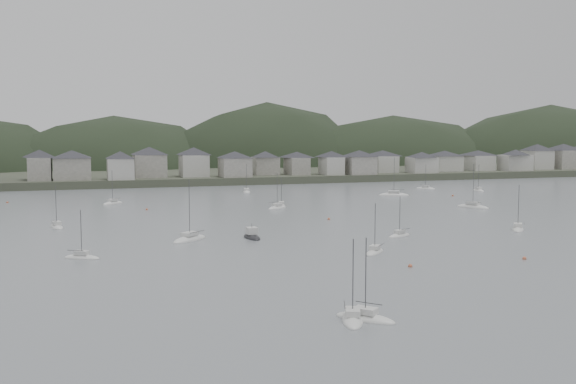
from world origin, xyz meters
name	(u,v)px	position (x,y,z in m)	size (l,w,h in m)	color
ground	(436,273)	(0.00, 0.00, 0.00)	(900.00, 900.00, 0.00)	slate
far_shore_land	(171,166)	(0.00, 295.00, 1.50)	(900.00, 250.00, 3.00)	#383D2D
forested_ridge	(187,192)	(4.83, 269.40, -11.28)	(851.55, 103.94, 102.57)	black
waterfront_town	(323,161)	(50.59, 183.34, 8.66)	(451.48, 28.46, 12.92)	gray
sailboat_lead	(425,188)	(72.75, 133.55, 0.18)	(7.00, 6.34, 9.84)	silver
moored_fleet	(240,227)	(-17.30, 56.10, 0.17)	(203.28, 168.18, 13.83)	silver
motor_launch_far	(252,237)	(-18.39, 41.60, 0.30)	(3.07, 7.52, 3.77)	black
mooring_buoys	(316,222)	(1.95, 59.22, 0.15)	(179.86, 123.83, 0.70)	#C26240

